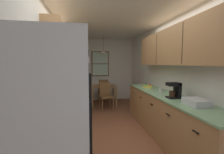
# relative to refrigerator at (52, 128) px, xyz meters

# --- Properties ---
(ground_plane) EXTENTS (12.00, 12.00, 0.00)m
(ground_plane) POSITION_rel_refrigerator_xyz_m (0.95, 2.31, -0.91)
(ground_plane) COLOR brown
(wall_left) EXTENTS (0.10, 9.00, 2.55)m
(wall_left) POSITION_rel_refrigerator_xyz_m (-0.40, 2.31, 0.37)
(wall_left) COLOR white
(wall_left) RESTS_ON ground
(wall_right) EXTENTS (0.10, 9.00, 2.55)m
(wall_right) POSITION_rel_refrigerator_xyz_m (2.30, 2.31, 0.37)
(wall_right) COLOR white
(wall_right) RESTS_ON ground
(wall_back) EXTENTS (4.40, 0.10, 2.55)m
(wall_back) POSITION_rel_refrigerator_xyz_m (0.95, 4.96, 0.37)
(wall_back) COLOR white
(wall_back) RESTS_ON ground
(ceiling_slab) EXTENTS (4.40, 9.00, 0.08)m
(ceiling_slab) POSITION_rel_refrigerator_xyz_m (0.95, 2.31, 1.68)
(ceiling_slab) COLOR white
(refrigerator) EXTENTS (0.74, 0.76, 1.82)m
(refrigerator) POSITION_rel_refrigerator_xyz_m (0.00, 0.00, 0.00)
(refrigerator) COLOR silver
(refrigerator) RESTS_ON ground
(stove_range) EXTENTS (0.66, 0.65, 1.10)m
(stove_range) POSITION_rel_refrigerator_xyz_m (-0.05, 0.73, -0.44)
(stove_range) COLOR white
(stove_range) RESTS_ON ground
(microwave_over_range) EXTENTS (0.39, 0.57, 0.31)m
(microwave_over_range) POSITION_rel_refrigerator_xyz_m (-0.16, 0.73, 0.77)
(microwave_over_range) COLOR silver
(counter_left) EXTENTS (0.64, 2.00, 0.90)m
(counter_left) POSITION_rel_refrigerator_xyz_m (-0.05, 2.06, -0.46)
(counter_left) COLOR #A87A4C
(counter_left) RESTS_ON ground
(upper_cabinets_left) EXTENTS (0.33, 2.08, 0.73)m
(upper_cabinets_left) POSITION_rel_refrigerator_xyz_m (-0.19, 2.01, 1.00)
(upper_cabinets_left) COLOR #A87A4C
(counter_right) EXTENTS (0.64, 3.28, 0.90)m
(counter_right) POSITION_rel_refrigerator_xyz_m (1.95, 1.41, -0.46)
(counter_right) COLOR #A87A4C
(counter_right) RESTS_ON ground
(upper_cabinets_right) EXTENTS (0.33, 2.96, 0.75)m
(upper_cabinets_right) POSITION_rel_refrigerator_xyz_m (2.09, 1.36, 0.96)
(upper_cabinets_right) COLOR #A87A4C
(dining_table) EXTENTS (0.90, 0.70, 0.73)m
(dining_table) POSITION_rel_refrigerator_xyz_m (0.92, 4.04, -0.30)
(dining_table) COLOR olive
(dining_table) RESTS_ON ground
(dining_chair_near) EXTENTS (0.45, 0.45, 0.90)m
(dining_chair_near) POSITION_rel_refrigerator_xyz_m (0.94, 3.48, -0.41)
(dining_chair_near) COLOR brown
(dining_chair_near) RESTS_ON ground
(dining_chair_far) EXTENTS (0.45, 0.45, 0.90)m
(dining_chair_far) POSITION_rel_refrigerator_xyz_m (0.99, 4.60, -0.41)
(dining_chair_far) COLOR brown
(dining_chair_far) RESTS_ON ground
(pendant_light) EXTENTS (0.28, 0.28, 0.65)m
(pendant_light) POSITION_rel_refrigerator_xyz_m (0.92, 4.04, 1.05)
(pendant_light) COLOR black
(back_window) EXTENTS (0.72, 0.05, 1.03)m
(back_window) POSITION_rel_refrigerator_xyz_m (0.88, 4.88, 0.62)
(back_window) COLOR brown
(trash_bin) EXTENTS (0.32, 0.32, 0.57)m
(trash_bin) POSITION_rel_refrigerator_xyz_m (0.25, 3.37, -0.62)
(trash_bin) COLOR #3F3F42
(trash_bin) RESTS_ON ground
(storage_canister) EXTENTS (0.12, 0.12, 0.20)m
(storage_canister) POSITION_rel_refrigerator_xyz_m (-0.05, 1.23, 0.09)
(storage_canister) COLOR #D84C19
(storage_canister) RESTS_ON counter_left
(dish_towel) EXTENTS (0.02, 0.16, 0.24)m
(dish_towel) POSITION_rel_refrigerator_xyz_m (0.31, 0.89, -0.41)
(dish_towel) COLOR beige
(coffee_maker) EXTENTS (0.22, 0.18, 0.29)m
(coffee_maker) POSITION_rel_refrigerator_xyz_m (1.92, 1.04, 0.14)
(coffee_maker) COLOR black
(coffee_maker) RESTS_ON counter_right
(mug_by_coffeemaker) EXTENTS (0.11, 0.07, 0.09)m
(mug_by_coffeemaker) POSITION_rel_refrigerator_xyz_m (1.96, 1.65, 0.04)
(mug_by_coffeemaker) COLOR white
(mug_by_coffeemaker) RESTS_ON counter_right
(fruit_bowl) EXTENTS (0.24, 0.24, 0.09)m
(fruit_bowl) POSITION_rel_refrigerator_xyz_m (1.92, 2.30, 0.03)
(fruit_bowl) COLOR #E5D14C
(fruit_bowl) RESTS_ON counter_right
(dish_rack) EXTENTS (0.28, 0.34, 0.10)m
(dish_rack) POSITION_rel_refrigerator_xyz_m (1.97, 0.52, 0.04)
(dish_rack) COLOR silver
(dish_rack) RESTS_ON counter_right
(table_serving_bowl) EXTENTS (0.19, 0.19, 0.06)m
(table_serving_bowl) POSITION_rel_refrigerator_xyz_m (0.92, 4.01, -0.15)
(table_serving_bowl) COLOR silver
(table_serving_bowl) RESTS_ON dining_table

